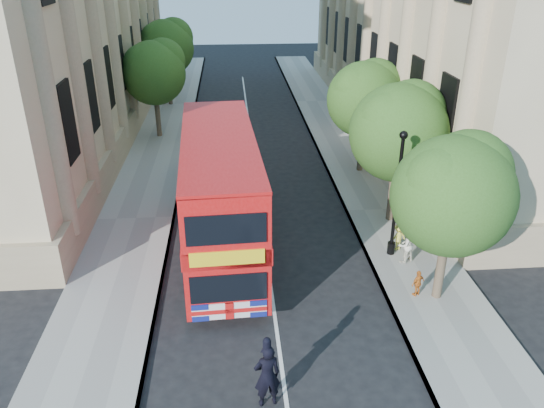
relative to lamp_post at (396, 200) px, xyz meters
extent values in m
plane|color=black|center=(-5.00, -6.00, -2.51)|extent=(120.00, 120.00, 0.00)
cube|color=gray|center=(0.75, 4.00, -2.45)|extent=(3.50, 80.00, 0.12)
cube|color=gray|center=(-10.75, 4.00, -2.45)|extent=(3.50, 80.00, 0.12)
cylinder|color=#473828|center=(0.80, -3.00, -1.08)|extent=(0.32, 0.32, 2.86)
sphere|color=#2D531B|center=(0.80, -3.00, 1.52)|extent=(4.00, 4.00, 4.00)
sphere|color=#2D531B|center=(1.40, -2.60, 2.17)|extent=(2.80, 2.80, 2.80)
sphere|color=#2D531B|center=(0.30, -3.30, 2.04)|extent=(2.60, 2.60, 2.60)
cylinder|color=#473828|center=(0.80, 3.00, -1.01)|extent=(0.32, 0.32, 2.99)
sphere|color=#2D531B|center=(0.80, 3.00, 1.71)|extent=(4.20, 4.20, 4.20)
sphere|color=#2D531B|center=(1.40, 3.40, 2.39)|extent=(2.94, 2.94, 2.94)
sphere|color=#2D531B|center=(0.30, 2.70, 2.25)|extent=(2.73, 2.73, 2.73)
cylinder|color=#473828|center=(0.80, 9.00, -1.06)|extent=(0.32, 0.32, 2.90)
sphere|color=#2D531B|center=(0.80, 9.00, 1.58)|extent=(4.00, 4.00, 4.00)
sphere|color=#2D531B|center=(1.40, 9.40, 2.24)|extent=(2.80, 2.80, 2.80)
sphere|color=#2D531B|center=(0.30, 8.70, 2.11)|extent=(2.60, 2.60, 2.60)
cylinder|color=#473828|center=(-11.00, 16.00, -1.01)|extent=(0.32, 0.32, 2.99)
sphere|color=#2D531B|center=(-11.00, 16.00, 1.71)|extent=(4.00, 4.00, 4.00)
sphere|color=#2D531B|center=(-10.40, 16.40, 2.39)|extent=(2.80, 2.80, 2.80)
sphere|color=#2D531B|center=(-11.50, 15.70, 2.25)|extent=(2.60, 2.60, 2.60)
cylinder|color=#473828|center=(-11.00, 24.00, -0.93)|extent=(0.32, 0.32, 3.17)
sphere|color=#2D531B|center=(-11.00, 24.00, 1.95)|extent=(4.20, 4.20, 4.20)
sphere|color=#2D531B|center=(-10.40, 24.40, 2.67)|extent=(2.94, 2.94, 2.94)
sphere|color=#2D531B|center=(-11.50, 23.70, 2.53)|extent=(2.73, 2.73, 2.73)
cylinder|color=black|center=(0.00, 0.00, -2.14)|extent=(0.30, 0.30, 0.50)
cylinder|color=black|center=(0.00, 0.00, 0.11)|extent=(0.14, 0.14, 5.00)
sphere|color=black|center=(0.00, 0.00, 2.61)|extent=(0.32, 0.32, 0.32)
cube|color=#BA0D0C|center=(-6.76, 0.98, 0.14)|extent=(3.22, 10.49, 4.31)
cube|color=black|center=(-6.76, 0.98, -0.82)|extent=(3.25, 9.84, 0.98)
cube|color=black|center=(-6.76, 0.98, 1.26)|extent=(3.25, 9.84, 0.98)
cube|color=yellow|center=(-6.51, -4.20, 0.27)|extent=(2.29, 0.19, 0.49)
cylinder|color=black|center=(-7.81, -2.73, -1.96)|extent=(0.36, 1.10, 1.09)
cylinder|color=black|center=(-5.35, -2.62, -1.96)|extent=(0.36, 1.10, 1.09)
cylinder|color=black|center=(-8.15, 4.35, -1.96)|extent=(0.36, 1.10, 1.09)
cylinder|color=black|center=(-5.69, 4.47, -1.96)|extent=(0.36, 1.10, 1.09)
cube|color=black|center=(-6.89, 7.03, -1.29)|extent=(1.87, 1.69, 1.89)
cube|color=black|center=(-6.92, 6.27, -1.07)|extent=(1.62, 0.17, 0.63)
cube|color=black|center=(-6.81, 9.01, -1.11)|extent=(1.92, 2.95, 2.25)
cube|color=black|center=(-6.83, 8.47, -2.19)|extent=(1.79, 4.38, 0.23)
cylinder|color=black|center=(-7.70, 6.97, -2.15)|extent=(0.23, 0.73, 0.72)
cylinder|color=black|center=(-6.08, 6.91, -2.15)|extent=(0.23, 0.73, 0.72)
cylinder|color=black|center=(-7.58, 9.94, -2.15)|extent=(0.23, 0.73, 0.72)
cylinder|color=black|center=(-5.96, 9.88, -2.15)|extent=(0.23, 0.73, 0.72)
imported|color=black|center=(-5.53, -7.33, -1.51)|extent=(0.80, 0.60, 1.99)
imported|color=silver|center=(0.35, -0.64, -1.64)|extent=(0.90, 0.82, 1.49)
imported|color=orange|center=(0.11, -2.89, -1.89)|extent=(0.63, 0.50, 1.01)
imported|color=#EFEA51|center=(0.35, 0.30, -1.83)|extent=(0.82, 0.63, 1.12)
camera|label=1|loc=(-6.24, -18.02, 8.70)|focal=35.00mm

